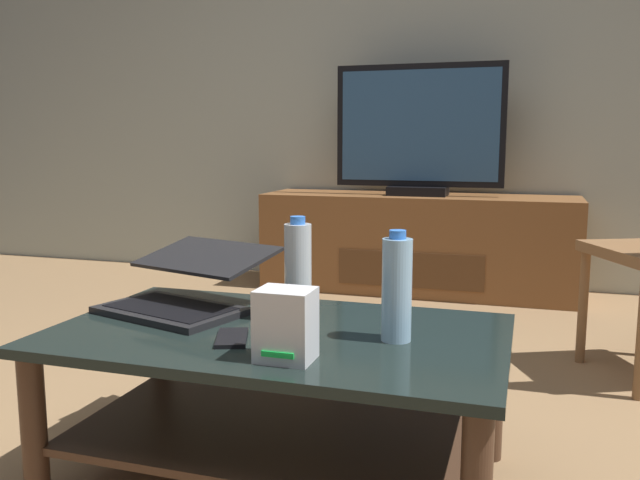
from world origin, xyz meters
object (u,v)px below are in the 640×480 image
Objects in this scene: laptop at (186,288)px; tv_remote at (271,300)px; cell_phone at (232,338)px; water_bottle_far at (298,271)px; media_cabinet at (417,243)px; router_box at (286,325)px; television at (419,133)px; coffee_table at (279,377)px; water_bottle_near at (397,289)px.

tv_remote is at bearing 33.66° from laptop.
water_bottle_far is at bearing 45.56° from cell_phone.
media_cabinet reaches higher than router_box.
water_bottle_far is 0.26m from cell_phone.
laptop is (-0.29, -2.12, -0.45)m from television.
tv_remote is (-0.09, -1.98, -0.50)m from television.
television is 3.44× the size of water_bottle_far.
laptop reaches higher than tv_remote.
television is 2.16m from water_bottle_far.
coffee_table is 7.92× the size of cell_phone.
water_bottle_near reaches higher than media_cabinet.
media_cabinet is at bearing 82.18° from laptop.
water_bottle_far is 0.23m from tv_remote.
media_cabinet is 2.16m from water_bottle_far.
television is 2.05m from tv_remote.
water_bottle_near is at bearing 0.54° from coffee_table.
laptop is at bearing 142.54° from router_box.
water_bottle_near is at bearing -18.93° from water_bottle_far.
tv_remote reaches higher than cell_phone.
coffee_table is at bearing -100.57° from water_bottle_far.
tv_remote is at bearing 115.50° from coffee_table.
television reaches higher than water_bottle_near.
router_box is at bearing -87.18° from television.
media_cabinet reaches higher than coffee_table.
media_cabinet is 2.16m from laptop.
water_bottle_far is 1.70× the size of tv_remote.
laptop is 0.33m from cell_phone.
television is 3.59× the size of water_bottle_near.
coffee_table is 2.34× the size of laptop.
laptop is 0.24m from tv_remote.
television is 6.06× the size of router_box.
water_bottle_near reaches higher than laptop.
media_cabinet reaches higher than tv_remote.
router_box reaches higher than coffee_table.
coffee_table is 7.18× the size of router_box.
tv_remote is at bearing 149.66° from water_bottle_near.
media_cabinet is at bearing 67.73° from cell_phone.
media_cabinet is at bearing 53.18° from tv_remote.
television is at bearing 53.15° from tv_remote.
coffee_table is at bearing -19.25° from laptop.
coffee_table is at bearing -179.46° from water_bottle_near.
tv_remote is at bearing -92.69° from media_cabinet.
tv_remote is at bearing 75.94° from cell_phone.
media_cabinet is (-0.02, 2.25, 0.00)m from coffee_table.
water_bottle_near is at bearing 46.93° from router_box.
tv_remote reaches higher than coffee_table.
television is 5.84× the size of tv_remote.
water_bottle_far reaches higher than water_bottle_near.
cell_phone is 0.36m from tv_remote.
water_bottle_near is 0.49m from tv_remote.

